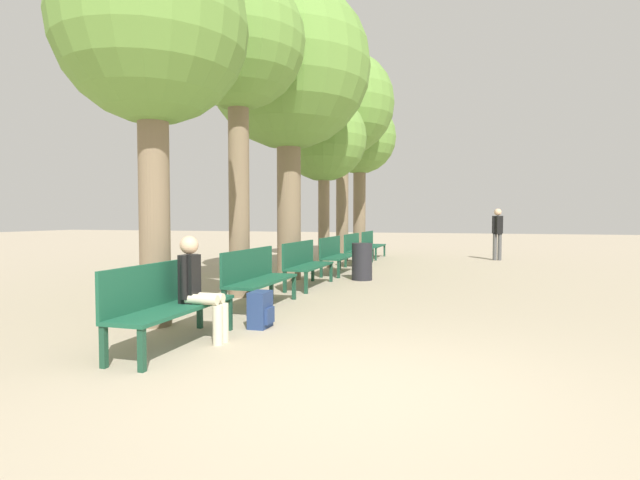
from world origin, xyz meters
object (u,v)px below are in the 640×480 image
Objects in this scene: tree_row_0 at (152,32)px; tree_row_3 at (324,140)px; backpack at (261,310)px; bench_row_1 at (256,274)px; person_seated at (198,285)px; pedestrian_near at (497,231)px; bench_row_5 at (371,243)px; bench_row_3 at (335,253)px; tree_row_5 at (360,140)px; tree_row_1 at (238,46)px; tree_row_2 at (289,69)px; bench_row_0 at (167,299)px; bench_row_2 at (305,261)px; bench_row_4 at (356,247)px; trash_bin at (362,262)px; tree_row_4 at (342,105)px.

tree_row_0 is 7.93m from tree_row_3.
tree_row_3 is at bearing 100.08° from backpack.
bench_row_1 is 3.95× the size of backpack.
person_seated is 0.72× the size of pedestrian_near.
bench_row_5 is at bearing 90.00° from bench_row_1.
bench_row_3 is (0.00, 4.85, 0.00)m from bench_row_1.
bench_row_5 is 0.32× the size of tree_row_5.
tree_row_1 is at bearing -90.00° from tree_row_5.
bench_row_5 is 11.87m from person_seated.
person_seated is at bearing -80.28° from tree_row_2.
person_seated is (0.97, -5.65, -4.08)m from tree_row_2.
bench_row_0 is 0.28× the size of tree_row_2.
bench_row_2 and bench_row_4 have the same top height.
bench_row_0 and bench_row_3 have the same top height.
person_seated is 2.59× the size of backpack.
bench_row_2 is 1.00× the size of bench_row_4.
pedestrian_near is 7.03m from trash_bin.
bench_row_1 is at bearing -51.43° from tree_row_1.
tree_row_4 is 8.05× the size of trash_bin.
bench_row_0 and bench_row_4 have the same top height.
tree_row_2 is at bearing -96.67° from bench_row_5.
bench_row_0 is 1.00× the size of bench_row_5.
backpack is at bearing 12.04° from tree_row_0.
person_seated is (0.24, -4.59, 0.13)m from bench_row_2.
tree_row_2 is at bearing 90.00° from tree_row_0.
bench_row_3 is at bearing 90.00° from bench_row_1.
tree_row_2 reaches higher than person_seated.
person_seated is at bearing -107.55° from pedestrian_near.
person_seated is at bearing -96.29° from trash_bin.
tree_row_5 reaches higher than pedestrian_near.
pedestrian_near is (4.10, 12.47, 0.44)m from bench_row_0.
bench_row_2 is 0.32× the size of tree_row_1.
backpack is at bearing -82.09° from tree_row_4.
bench_row_5 is at bearing 90.00° from bench_row_3.
bench_row_1 is 0.32× the size of tree_row_5.
tree_row_4 reaches higher than tree_row_5.
tree_row_5 is (0.00, 12.72, 0.49)m from tree_row_0.
trash_bin is (0.90, -5.89, -0.11)m from bench_row_5.
bench_row_0 is 13.14m from pedestrian_near.
bench_row_1 is at bearing 90.00° from bench_row_0.
bench_row_4 is 2.43m from bench_row_5.
tree_row_2 is 7.97× the size of trash_bin.
bench_row_1 is 9.62m from tree_row_4.
bench_row_2 is at bearing 90.00° from bench_row_1.
tree_row_0 reaches higher than backpack.
tree_row_2 reaches higher than tree_row_3.
bench_row_2 is 2.43m from bench_row_3.
bench_row_3 is 5.81m from tree_row_4.
person_seated is at bearing -88.54° from bench_row_4.
pedestrian_near reaches higher than bench_row_1.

